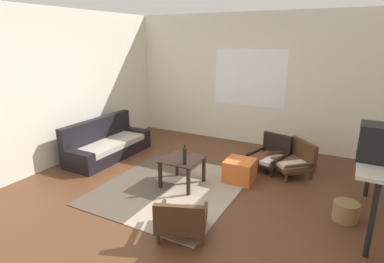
{
  "coord_description": "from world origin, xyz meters",
  "views": [
    {
      "loc": [
        2.0,
        -3.31,
        2.19
      ],
      "look_at": [
        -0.09,
        0.63,
        0.86
      ],
      "focal_mm": 29.28,
      "sensor_mm": 36.0,
      "label": 1
    }
  ],
  "objects_px": {
    "couch": "(107,145)",
    "armchair_striped_foreground": "(181,219)",
    "coffee_table": "(182,164)",
    "clay_vase": "(378,137)",
    "console_shelf": "(376,162)",
    "armchair_corner": "(294,159)",
    "armchair_by_window": "(271,155)",
    "glass_bottle": "(185,156)",
    "wicker_basket": "(346,211)",
    "crt_television": "(381,143)",
    "ottoman_orange": "(240,170)"
  },
  "relations": [
    {
      "from": "couch",
      "to": "glass_bottle",
      "type": "height_order",
      "value": "glass_bottle"
    },
    {
      "from": "armchair_striped_foreground",
      "to": "crt_television",
      "type": "relative_size",
      "value": 1.61
    },
    {
      "from": "couch",
      "to": "armchair_striped_foreground",
      "type": "height_order",
      "value": "couch"
    },
    {
      "from": "couch",
      "to": "coffee_table",
      "type": "distance_m",
      "value": 1.94
    },
    {
      "from": "crt_television",
      "to": "ottoman_orange",
      "type": "bearing_deg",
      "value": 161.48
    },
    {
      "from": "armchair_corner",
      "to": "console_shelf",
      "type": "bearing_deg",
      "value": -44.55
    },
    {
      "from": "clay_vase",
      "to": "glass_bottle",
      "type": "distance_m",
      "value": 2.5
    },
    {
      "from": "couch",
      "to": "armchair_striped_foreground",
      "type": "xyz_separation_m",
      "value": [
        2.54,
        -1.55,
        0.0
      ]
    },
    {
      "from": "console_shelf",
      "to": "glass_bottle",
      "type": "relative_size",
      "value": 5.34
    },
    {
      "from": "armchair_by_window",
      "to": "coffee_table",
      "type": "bearing_deg",
      "value": -127.64
    },
    {
      "from": "armchair_corner",
      "to": "console_shelf",
      "type": "height_order",
      "value": "console_shelf"
    },
    {
      "from": "armchair_striped_foreground",
      "to": "clay_vase",
      "type": "height_order",
      "value": "clay_vase"
    },
    {
      "from": "armchair_by_window",
      "to": "armchair_corner",
      "type": "xyz_separation_m",
      "value": [
        0.41,
        -0.07,
        0.01
      ]
    },
    {
      "from": "coffee_table",
      "to": "wicker_basket",
      "type": "bearing_deg",
      "value": 2.58
    },
    {
      "from": "console_shelf",
      "to": "glass_bottle",
      "type": "height_order",
      "value": "console_shelf"
    },
    {
      "from": "coffee_table",
      "to": "clay_vase",
      "type": "xyz_separation_m",
      "value": [
        2.52,
        0.46,
        0.67
      ]
    },
    {
      "from": "armchair_by_window",
      "to": "armchair_corner",
      "type": "relative_size",
      "value": 0.88
    },
    {
      "from": "glass_bottle",
      "to": "wicker_basket",
      "type": "xyz_separation_m",
      "value": [
        2.14,
        0.27,
        -0.45
      ]
    },
    {
      "from": "armchair_corner",
      "to": "crt_television",
      "type": "distance_m",
      "value": 1.89
    },
    {
      "from": "coffee_table",
      "to": "console_shelf",
      "type": "height_order",
      "value": "console_shelf"
    },
    {
      "from": "armchair_by_window",
      "to": "crt_television",
      "type": "distance_m",
      "value": 2.19
    },
    {
      "from": "armchair_corner",
      "to": "wicker_basket",
      "type": "relative_size",
      "value": 2.77
    },
    {
      "from": "clay_vase",
      "to": "armchair_by_window",
      "type": "bearing_deg",
      "value": 149.71
    },
    {
      "from": "coffee_table",
      "to": "wicker_basket",
      "type": "relative_size",
      "value": 1.93
    },
    {
      "from": "coffee_table",
      "to": "armchair_by_window",
      "type": "bearing_deg",
      "value": 52.36
    },
    {
      "from": "armchair_striped_foreground",
      "to": "clay_vase",
      "type": "bearing_deg",
      "value": 40.78
    },
    {
      "from": "crt_television",
      "to": "armchair_corner",
      "type": "bearing_deg",
      "value": 129.76
    },
    {
      "from": "coffee_table",
      "to": "armchair_striped_foreground",
      "type": "xyz_separation_m",
      "value": [
        0.64,
        -1.16,
        -0.13
      ]
    },
    {
      "from": "armchair_by_window",
      "to": "wicker_basket",
      "type": "bearing_deg",
      "value": -44.3
    },
    {
      "from": "armchair_corner",
      "to": "crt_television",
      "type": "bearing_deg",
      "value": -50.24
    },
    {
      "from": "coffee_table",
      "to": "wicker_basket",
      "type": "distance_m",
      "value": 2.3
    },
    {
      "from": "console_shelf",
      "to": "glass_bottle",
      "type": "distance_m",
      "value": 2.42
    },
    {
      "from": "coffee_table",
      "to": "console_shelf",
      "type": "distance_m",
      "value": 2.56
    },
    {
      "from": "coffee_table",
      "to": "ottoman_orange",
      "type": "relative_size",
      "value": 1.32
    },
    {
      "from": "couch",
      "to": "wicker_basket",
      "type": "relative_size",
      "value": 5.76
    },
    {
      "from": "coffee_table",
      "to": "armchair_by_window",
      "type": "relative_size",
      "value": 0.79
    },
    {
      "from": "armchair_by_window",
      "to": "armchair_corner",
      "type": "bearing_deg",
      "value": -9.74
    },
    {
      "from": "couch",
      "to": "console_shelf",
      "type": "xyz_separation_m",
      "value": [
        4.41,
        -0.2,
        0.57
      ]
    },
    {
      "from": "armchair_striped_foreground",
      "to": "clay_vase",
      "type": "distance_m",
      "value": 2.6
    },
    {
      "from": "couch",
      "to": "clay_vase",
      "type": "xyz_separation_m",
      "value": [
        4.41,
        0.06,
        0.8
      ]
    },
    {
      "from": "ottoman_orange",
      "to": "console_shelf",
      "type": "bearing_deg",
      "value": -11.58
    },
    {
      "from": "wicker_basket",
      "to": "crt_television",
      "type": "bearing_deg",
      "value": -31.23
    },
    {
      "from": "couch",
      "to": "armchair_corner",
      "type": "distance_m",
      "value": 3.44
    },
    {
      "from": "armchair_by_window",
      "to": "wicker_basket",
      "type": "height_order",
      "value": "armchair_by_window"
    },
    {
      "from": "armchair_corner",
      "to": "clay_vase",
      "type": "relative_size",
      "value": 2.6
    },
    {
      "from": "armchair_corner",
      "to": "console_shelf",
      "type": "distance_m",
      "value": 1.61
    },
    {
      "from": "couch",
      "to": "armchair_by_window",
      "type": "height_order",
      "value": "couch"
    },
    {
      "from": "armchair_striped_foreground",
      "to": "glass_bottle",
      "type": "bearing_deg",
      "value": 117.06
    },
    {
      "from": "glass_bottle",
      "to": "ottoman_orange",
      "type": "bearing_deg",
      "value": 51.12
    },
    {
      "from": "wicker_basket",
      "to": "clay_vase",
      "type": "bearing_deg",
      "value": 56.77
    }
  ]
}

